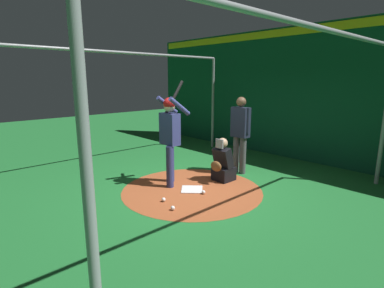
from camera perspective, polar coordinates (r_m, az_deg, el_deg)
ground_plane at (r=6.13m, az=0.00°, el=-8.71°), size 26.90×26.90×0.00m
dirt_circle at (r=6.13m, az=0.00°, el=-8.68°), size 2.81×2.81×0.01m
home_plate at (r=6.12m, az=0.00°, el=-8.60°), size 0.59×0.59×0.01m
batter at (r=6.19m, az=-4.18°, el=2.25°), size 0.68×0.49×2.16m
catcher at (r=6.58m, az=5.86°, el=-3.83°), size 0.58×0.40×0.96m
umpire at (r=7.06m, az=9.15°, el=2.50°), size 0.22×0.49×1.79m
back_wall at (r=8.80m, az=18.89°, el=9.06°), size 0.23×10.90×3.56m
cage_frame at (r=5.72m, az=0.00°, el=10.84°), size 6.37×4.90×2.84m
baseball_0 at (r=5.24m, az=-3.69°, el=-12.04°), size 0.07×0.07×0.07m
baseball_1 at (r=5.58m, az=-5.43°, el=-10.48°), size 0.07×0.07×0.07m
baseball_2 at (r=5.90m, az=2.19°, el=-9.12°), size 0.07×0.07×0.07m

